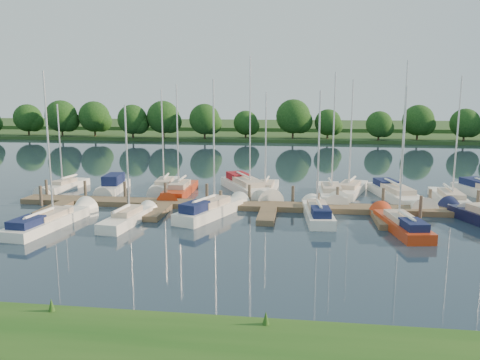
# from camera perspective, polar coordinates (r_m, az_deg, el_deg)

# --- Properties ---
(ground) EXTENTS (260.00, 260.00, 0.00)m
(ground) POSITION_cam_1_polar(r_m,az_deg,el_deg) (28.40, 2.54, -7.31)
(ground) COLOR #1B2937
(ground) RESTS_ON ground
(dock) EXTENTS (40.00, 6.00, 0.40)m
(dock) POSITION_cam_1_polar(r_m,az_deg,el_deg) (35.37, 3.57, -3.47)
(dock) COLOR #4E3A2C
(dock) RESTS_ON ground
(mooring_pilings) EXTENTS (38.24, 2.84, 2.00)m
(mooring_pilings) POSITION_cam_1_polar(r_m,az_deg,el_deg) (36.37, 3.70, -2.45)
(mooring_pilings) COLOR #473D33
(mooring_pilings) RESTS_ON ground
(far_shore) EXTENTS (180.00, 30.00, 0.60)m
(far_shore) POSITION_cam_1_polar(r_m,az_deg,el_deg) (102.35, 6.21, 5.48)
(far_shore) COLOR #223C17
(far_shore) RESTS_ON ground
(distant_hill) EXTENTS (220.00, 40.00, 1.40)m
(distant_hill) POSITION_cam_1_polar(r_m,az_deg,el_deg) (127.25, 6.49, 6.55)
(distant_hill) COLOR #2F5224
(distant_hill) RESTS_ON ground
(treeline) EXTENTS (144.45, 9.24, 8.30)m
(treeline) POSITION_cam_1_polar(r_m,az_deg,el_deg) (89.33, 2.26, 7.37)
(treeline) COLOR #38281C
(treeline) RESTS_ON ground
(sailboat_n_0) EXTENTS (2.27, 6.40, 8.18)m
(sailboat_n_0) POSITION_cam_1_polar(r_m,az_deg,el_deg) (46.23, -20.63, -0.79)
(sailboat_n_0) COLOR white
(sailboat_n_0) RESTS_ON ground
(motorboat) EXTENTS (2.20, 6.01, 1.95)m
(motorboat) POSITION_cam_1_polar(r_m,az_deg,el_deg) (43.94, -15.20, -0.88)
(motorboat) COLOR white
(motorboat) RESTS_ON ground
(sailboat_n_2) EXTENTS (2.49, 7.54, 9.46)m
(sailboat_n_2) POSITION_cam_1_polar(r_m,az_deg,el_deg) (44.12, -9.20, -0.77)
(sailboat_n_2) COLOR white
(sailboat_n_2) RESTS_ON ground
(sailboat_n_3) EXTENTS (1.91, 7.66, 9.96)m
(sailboat_n_3) POSITION_cam_1_polar(r_m,az_deg,el_deg) (41.23, -7.38, -1.46)
(sailboat_n_3) COLOR #B03010
(sailboat_n_3) RESTS_ON ground
(sailboat_n_4) EXTENTS (5.96, 9.39, 12.39)m
(sailboat_n_4) POSITION_cam_1_polar(r_m,az_deg,el_deg) (41.95, 0.97, -1.09)
(sailboat_n_4) COLOR white
(sailboat_n_4) RESTS_ON ground
(sailboat_n_5) EXTENTS (2.01, 7.28, 9.26)m
(sailboat_n_5) POSITION_cam_1_polar(r_m,az_deg,el_deg) (41.88, 3.13, -1.23)
(sailboat_n_5) COLOR white
(sailboat_n_5) RESTS_ON ground
(sailboat_n_6) EXTENTS (2.23, 8.57, 10.84)m
(sailboat_n_6) POSITION_cam_1_polar(r_m,az_deg,el_deg) (40.67, 11.05, -1.74)
(sailboat_n_6) COLOR white
(sailboat_n_6) RESTS_ON ground
(sailboat_n_7) EXTENTS (3.84, 8.15, 10.32)m
(sailboat_n_7) POSITION_cam_1_polar(r_m,az_deg,el_deg) (42.36, 13.17, -1.35)
(sailboat_n_7) COLOR white
(sailboat_n_7) RESTS_ON ground
(sailboat_n_8) EXTENTS (3.81, 9.39, 11.75)m
(sailboat_n_8) POSITION_cam_1_polar(r_m,az_deg,el_deg) (41.31, 18.62, -1.83)
(sailboat_n_8) COLOR white
(sailboat_n_8) RESTS_ON ground
(sailboat_n_9) EXTENTS (2.26, 8.24, 10.45)m
(sailboat_n_9) POSITION_cam_1_polar(r_m,az_deg,el_deg) (41.00, 24.33, -2.37)
(sailboat_n_9) COLOR white
(sailboat_n_9) RESTS_ON ground
(sailboat_s_0) EXTENTS (2.71, 8.37, 10.48)m
(sailboat_s_0) POSITION_cam_1_polar(r_m,az_deg,el_deg) (33.65, -22.15, -4.73)
(sailboat_s_0) COLOR white
(sailboat_s_0) RESTS_ON ground
(sailboat_s_1) EXTENTS (2.07, 6.42, 8.36)m
(sailboat_s_1) POSITION_cam_1_polar(r_m,az_deg,el_deg) (32.74, -13.50, -4.71)
(sailboat_s_1) COLOR white
(sailboat_s_1) RESTS_ON ground
(sailboat_s_2) EXTENTS (4.19, 7.69, 10.17)m
(sailboat_s_2) POSITION_cam_1_polar(r_m,az_deg,el_deg) (33.86, -3.55, -3.83)
(sailboat_s_2) COLOR white
(sailboat_s_2) RESTS_ON ground
(sailboat_s_3) EXTENTS (2.19, 7.24, 9.32)m
(sailboat_s_3) POSITION_cam_1_polar(r_m,az_deg,el_deg) (33.57, 9.43, -4.11)
(sailboat_s_3) COLOR white
(sailboat_s_3) RESTS_ON ground
(sailboat_s_4) EXTENTS (2.78, 7.52, 9.52)m
(sailboat_s_4) POSITION_cam_1_polar(r_m,az_deg,el_deg) (32.09, 19.01, -5.22)
(sailboat_s_4) COLOR #B03010
(sailboat_s_4) RESTS_ON ground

